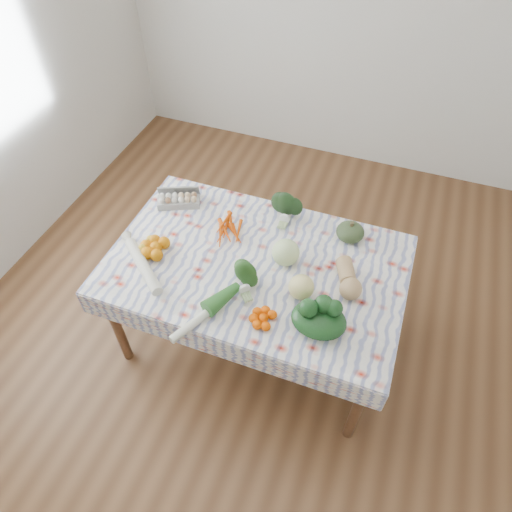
% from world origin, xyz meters
% --- Properties ---
extents(ground, '(4.50, 4.50, 0.00)m').
position_xyz_m(ground, '(0.00, 0.00, 0.00)').
color(ground, '#56351D').
rests_on(ground, ground).
extents(wall_back, '(4.00, 0.04, 2.80)m').
position_xyz_m(wall_back, '(0.00, 2.25, 1.40)').
color(wall_back, silver).
rests_on(wall_back, ground).
extents(dining_table, '(1.60, 1.00, 0.75)m').
position_xyz_m(dining_table, '(0.00, 0.00, 0.68)').
color(dining_table, brown).
rests_on(dining_table, ground).
extents(tablecloth, '(1.66, 1.06, 0.01)m').
position_xyz_m(tablecloth, '(0.00, 0.00, 0.76)').
color(tablecloth, white).
rests_on(tablecloth, dining_table).
extents(egg_carton, '(0.28, 0.20, 0.07)m').
position_xyz_m(egg_carton, '(-0.63, 0.29, 0.80)').
color(egg_carton, '#9C9C97').
rests_on(egg_carton, tablecloth).
extents(carrot_bunch, '(0.26, 0.24, 0.04)m').
position_xyz_m(carrot_bunch, '(-0.22, 0.17, 0.78)').
color(carrot_bunch, '#D94A05').
rests_on(carrot_bunch, tablecloth).
extents(kale_bunch, '(0.18, 0.16, 0.15)m').
position_xyz_m(kale_bunch, '(0.05, 0.41, 0.84)').
color(kale_bunch, '#193316').
rests_on(kale_bunch, tablecloth).
extents(kabocha_squash, '(0.17, 0.17, 0.11)m').
position_xyz_m(kabocha_squash, '(0.45, 0.37, 0.82)').
color(kabocha_squash, '#374928').
rests_on(kabocha_squash, tablecloth).
extents(cabbage, '(0.18, 0.18, 0.15)m').
position_xyz_m(cabbage, '(0.15, 0.07, 0.84)').
color(cabbage, '#C9E496').
rests_on(cabbage, tablecloth).
extents(butternut_squash, '(0.21, 0.28, 0.12)m').
position_xyz_m(butternut_squash, '(0.52, 0.02, 0.82)').
color(butternut_squash, tan).
rests_on(butternut_squash, tablecloth).
extents(orange_cluster, '(0.25, 0.25, 0.08)m').
position_xyz_m(orange_cluster, '(-0.57, -0.12, 0.80)').
color(orange_cluster, orange).
rests_on(orange_cluster, tablecloth).
extents(broccoli, '(0.23, 0.23, 0.12)m').
position_xyz_m(broccoli, '(-0.02, -0.19, 0.82)').
color(broccoli, '#244F1B').
rests_on(broccoli, tablecloth).
extents(mandarin_cluster, '(0.18, 0.18, 0.05)m').
position_xyz_m(mandarin_cluster, '(0.17, -0.35, 0.79)').
color(mandarin_cluster, '#F15300').
rests_on(mandarin_cluster, tablecloth).
extents(grapefruit, '(0.15, 0.15, 0.14)m').
position_xyz_m(grapefruit, '(0.30, -0.13, 0.83)').
color(grapefruit, '#F0DF84').
rests_on(grapefruit, tablecloth).
extents(spinach_bag, '(0.34, 0.31, 0.12)m').
position_xyz_m(spinach_bag, '(0.44, -0.29, 0.82)').
color(spinach_bag, '#123314').
rests_on(spinach_bag, tablecloth).
extents(daikon, '(0.38, 0.33, 0.06)m').
position_xyz_m(daikon, '(-0.57, -0.26, 0.79)').
color(daikon, silver).
rests_on(daikon, tablecloth).
extents(leek, '(0.23, 0.41, 0.05)m').
position_xyz_m(leek, '(-0.12, -0.43, 0.79)').
color(leek, silver).
rests_on(leek, tablecloth).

